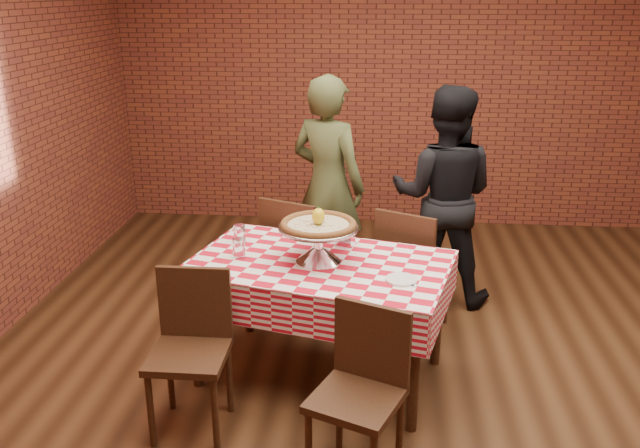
{
  "coord_description": "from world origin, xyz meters",
  "views": [
    {
      "loc": [
        -0.19,
        -3.52,
        2.27
      ],
      "look_at": [
        -0.53,
        0.17,
        0.95
      ],
      "focal_mm": 37.28,
      "sensor_mm": 36.0,
      "label": 1
    }
  ],
  "objects_px": {
    "chair_near_right": "(356,403)",
    "diner_black": "(443,196)",
    "water_glass_right": "(240,234)",
    "condiment_caddy": "(345,235)",
    "diner_olive": "(328,186)",
    "chair_far_left": "(301,255)",
    "chair_far_right": "(414,268)",
    "pizza_stand": "(318,244)",
    "chair_near_left": "(189,357)",
    "water_glass_left": "(239,248)",
    "pizza": "(318,225)",
    "table": "(320,320)"
  },
  "relations": [
    {
      "from": "condiment_caddy",
      "to": "chair_near_right",
      "type": "relative_size",
      "value": 0.17
    },
    {
      "from": "water_glass_right",
      "to": "diner_olive",
      "type": "distance_m",
      "value": 1.13
    },
    {
      "from": "table",
      "to": "chair_far_right",
      "type": "bearing_deg",
      "value": 48.26
    },
    {
      "from": "pizza_stand",
      "to": "water_glass_left",
      "type": "height_order",
      "value": "pizza_stand"
    },
    {
      "from": "pizza",
      "to": "condiment_caddy",
      "type": "xyz_separation_m",
      "value": [
        0.14,
        0.25,
        -0.15
      ]
    },
    {
      "from": "condiment_caddy",
      "to": "diner_black",
      "type": "xyz_separation_m",
      "value": [
        0.68,
        0.93,
        -0.01
      ]
    },
    {
      "from": "condiment_caddy",
      "to": "diner_olive",
      "type": "relative_size",
      "value": 0.09
    },
    {
      "from": "condiment_caddy",
      "to": "diner_olive",
      "type": "distance_m",
      "value": 1.04
    },
    {
      "from": "diner_black",
      "to": "diner_olive",
      "type": "bearing_deg",
      "value": 4.45
    },
    {
      "from": "condiment_caddy",
      "to": "chair_far_left",
      "type": "height_order",
      "value": "chair_far_left"
    },
    {
      "from": "chair_far_left",
      "to": "diner_olive",
      "type": "relative_size",
      "value": 0.54
    },
    {
      "from": "chair_near_right",
      "to": "chair_far_right",
      "type": "relative_size",
      "value": 0.96
    },
    {
      "from": "chair_near_right",
      "to": "chair_far_left",
      "type": "distance_m",
      "value": 1.79
    },
    {
      "from": "chair_far_left",
      "to": "diner_black",
      "type": "relative_size",
      "value": 0.56
    },
    {
      "from": "table",
      "to": "chair_far_right",
      "type": "relative_size",
      "value": 1.63
    },
    {
      "from": "water_glass_right",
      "to": "table",
      "type": "bearing_deg",
      "value": -26.11
    },
    {
      "from": "chair_near_left",
      "to": "chair_near_right",
      "type": "xyz_separation_m",
      "value": [
        0.89,
        -0.32,
        -0.0
      ]
    },
    {
      "from": "table",
      "to": "chair_near_right",
      "type": "xyz_separation_m",
      "value": [
        0.25,
        -0.92,
        0.06
      ]
    },
    {
      "from": "table",
      "to": "diner_olive",
      "type": "xyz_separation_m",
      "value": [
        -0.06,
        1.29,
        0.47
      ]
    },
    {
      "from": "pizza_stand",
      "to": "condiment_caddy",
      "type": "relative_size",
      "value": 3.27
    },
    {
      "from": "condiment_caddy",
      "to": "chair_far_left",
      "type": "distance_m",
      "value": 0.75
    },
    {
      "from": "chair_far_right",
      "to": "diner_olive",
      "type": "distance_m",
      "value": 0.98
    },
    {
      "from": "diner_olive",
      "to": "pizza_stand",
      "type": "bearing_deg",
      "value": 119.74
    },
    {
      "from": "chair_near_left",
      "to": "diner_black",
      "type": "bearing_deg",
      "value": 50.63
    },
    {
      "from": "chair_near_left",
      "to": "chair_far_right",
      "type": "xyz_separation_m",
      "value": [
        1.23,
        1.26,
        0.01
      ]
    },
    {
      "from": "chair_far_right",
      "to": "diner_black",
      "type": "distance_m",
      "value": 0.68
    },
    {
      "from": "pizza",
      "to": "chair_near_right",
      "type": "bearing_deg",
      "value": -74.17
    },
    {
      "from": "chair_near_right",
      "to": "chair_far_left",
      "type": "xyz_separation_m",
      "value": [
        -0.46,
        1.73,
        0.02
      ]
    },
    {
      "from": "pizza_stand",
      "to": "diner_black",
      "type": "distance_m",
      "value": 1.43
    },
    {
      "from": "pizza_stand",
      "to": "condiment_caddy",
      "type": "bearing_deg",
      "value": 59.83
    },
    {
      "from": "chair_near_right",
      "to": "diner_black",
      "type": "height_order",
      "value": "diner_black"
    },
    {
      "from": "table",
      "to": "chair_near_right",
      "type": "relative_size",
      "value": 1.69
    },
    {
      "from": "chair_near_right",
      "to": "pizza",
      "type": "bearing_deg",
      "value": 128.34
    },
    {
      "from": "water_glass_right",
      "to": "chair_near_right",
      "type": "height_order",
      "value": "water_glass_right"
    },
    {
      "from": "table",
      "to": "chair_near_left",
      "type": "bearing_deg",
      "value": -136.72
    },
    {
      "from": "chair_near_right",
      "to": "chair_far_right",
      "type": "height_order",
      "value": "chair_far_right"
    },
    {
      "from": "table",
      "to": "water_glass_left",
      "type": "distance_m",
      "value": 0.66
    },
    {
      "from": "diner_black",
      "to": "pizza",
      "type": "bearing_deg",
      "value": 66.07
    },
    {
      "from": "water_glass_right",
      "to": "chair_far_left",
      "type": "distance_m",
      "value": 0.74
    },
    {
      "from": "pizza_stand",
      "to": "water_glass_left",
      "type": "xyz_separation_m",
      "value": [
        -0.48,
        0.01,
        -0.05
      ]
    },
    {
      "from": "condiment_caddy",
      "to": "chair_far_right",
      "type": "relative_size",
      "value": 0.16
    },
    {
      "from": "chair_near_right",
      "to": "chair_far_left",
      "type": "relative_size",
      "value": 0.95
    },
    {
      "from": "water_glass_left",
      "to": "chair_near_right",
      "type": "distance_m",
      "value": 1.26
    },
    {
      "from": "pizza",
      "to": "condiment_caddy",
      "type": "relative_size",
      "value": 2.99
    },
    {
      "from": "water_glass_right",
      "to": "condiment_caddy",
      "type": "bearing_deg",
      "value": 0.0
    },
    {
      "from": "condiment_caddy",
      "to": "chair_far_left",
      "type": "xyz_separation_m",
      "value": [
        -0.34,
        0.56,
        -0.37
      ]
    },
    {
      "from": "chair_near_right",
      "to": "chair_near_left",
      "type": "bearing_deg",
      "value": -177.01
    },
    {
      "from": "chair_far_left",
      "to": "pizza",
      "type": "bearing_deg",
      "value": 126.47
    },
    {
      "from": "chair_far_right",
      "to": "chair_near_left",
      "type": "bearing_deg",
      "value": 71.03
    },
    {
      "from": "chair_far_right",
      "to": "diner_black",
      "type": "xyz_separation_m",
      "value": [
        0.22,
        0.53,
        0.37
      ]
    }
  ]
}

